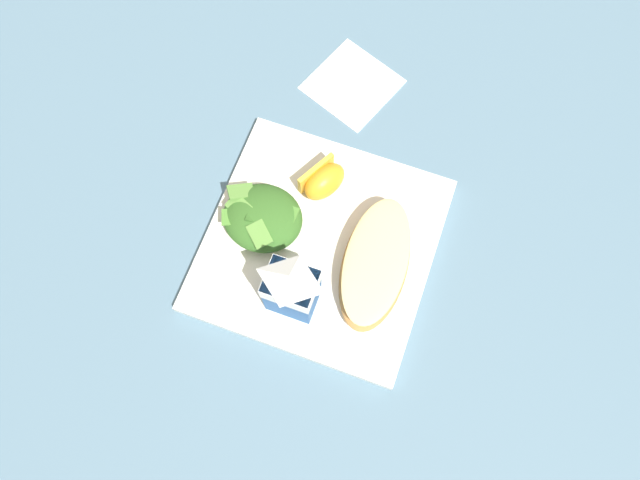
{
  "coord_description": "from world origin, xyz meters",
  "views": [
    {
      "loc": [
        -0.08,
        0.22,
        0.71
      ],
      "look_at": [
        0.0,
        0.0,
        0.03
      ],
      "focal_mm": 32.82,
      "sensor_mm": 36.0,
      "label": 1
    }
  ],
  "objects_px": {
    "green_salad_pile": "(262,220)",
    "milk_carton": "(291,288)",
    "white_plate": "(320,245)",
    "paper_napkin": "(352,84)",
    "cheesy_pizza_bread": "(375,263)",
    "orange_wedge_front": "(323,181)"
  },
  "relations": [
    {
      "from": "white_plate",
      "to": "green_salad_pile",
      "type": "xyz_separation_m",
      "value": [
        0.08,
        0.0,
        0.03
      ]
    },
    {
      "from": "white_plate",
      "to": "green_salad_pile",
      "type": "bearing_deg",
      "value": 2.26
    },
    {
      "from": "paper_napkin",
      "to": "orange_wedge_front",
      "type": "bearing_deg",
      "value": 95.79
    },
    {
      "from": "orange_wedge_front",
      "to": "white_plate",
      "type": "bearing_deg",
      "value": 106.51
    },
    {
      "from": "white_plate",
      "to": "cheesy_pizza_bread",
      "type": "bearing_deg",
      "value": 173.78
    },
    {
      "from": "white_plate",
      "to": "green_salad_pile",
      "type": "height_order",
      "value": "green_salad_pile"
    },
    {
      "from": "cheesy_pizza_bread",
      "to": "milk_carton",
      "type": "height_order",
      "value": "milk_carton"
    },
    {
      "from": "cheesy_pizza_bread",
      "to": "paper_napkin",
      "type": "bearing_deg",
      "value": -65.74
    },
    {
      "from": "cheesy_pizza_bread",
      "to": "paper_napkin",
      "type": "height_order",
      "value": "cheesy_pizza_bread"
    },
    {
      "from": "green_salad_pile",
      "to": "paper_napkin",
      "type": "height_order",
      "value": "green_salad_pile"
    },
    {
      "from": "cheesy_pizza_bread",
      "to": "green_salad_pile",
      "type": "height_order",
      "value": "green_salad_pile"
    },
    {
      "from": "green_salad_pile",
      "to": "milk_carton",
      "type": "distance_m",
      "value": 0.11
    },
    {
      "from": "milk_carton",
      "to": "green_salad_pile",
      "type": "bearing_deg",
      "value": -47.49
    },
    {
      "from": "cheesy_pizza_bread",
      "to": "green_salad_pile",
      "type": "bearing_deg",
      "value": -1.94
    },
    {
      "from": "white_plate",
      "to": "milk_carton",
      "type": "distance_m",
      "value": 0.1
    },
    {
      "from": "cheesy_pizza_bread",
      "to": "milk_carton",
      "type": "distance_m",
      "value": 0.11
    },
    {
      "from": "white_plate",
      "to": "paper_napkin",
      "type": "bearing_deg",
      "value": -80.9
    },
    {
      "from": "white_plate",
      "to": "paper_napkin",
      "type": "xyz_separation_m",
      "value": [
        0.04,
        -0.24,
        -0.01
      ]
    },
    {
      "from": "milk_carton",
      "to": "paper_napkin",
      "type": "relative_size",
      "value": 1.0
    },
    {
      "from": "milk_carton",
      "to": "orange_wedge_front",
      "type": "distance_m",
      "value": 0.16
    },
    {
      "from": "green_salad_pile",
      "to": "milk_carton",
      "type": "xyz_separation_m",
      "value": [
        -0.07,
        0.08,
        0.04
      ]
    },
    {
      "from": "white_plate",
      "to": "green_salad_pile",
      "type": "distance_m",
      "value": 0.08
    }
  ]
}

